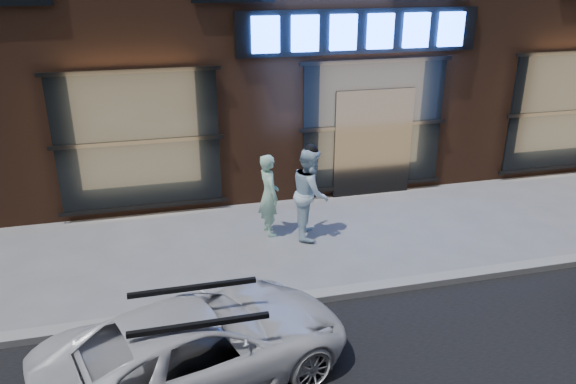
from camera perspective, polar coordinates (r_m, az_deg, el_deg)
name	(u,v)px	position (r m, az deg, el deg)	size (l,w,h in m)	color
ground	(458,280)	(9.87, 16.86, -8.54)	(90.00, 90.00, 0.00)	slate
curb	(458,277)	(9.84, 16.89, -8.24)	(60.00, 0.25, 0.12)	gray
man_bowtie	(269,195)	(10.67, -1.96, -0.29)	(0.59, 0.39, 1.61)	#BBF6D1
man_cap	(311,193)	(10.58, 2.30, -0.08)	(0.86, 0.67, 1.76)	white
white_suv	(199,346)	(7.23, -9.03, -15.17)	(1.78, 3.87, 1.07)	silver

